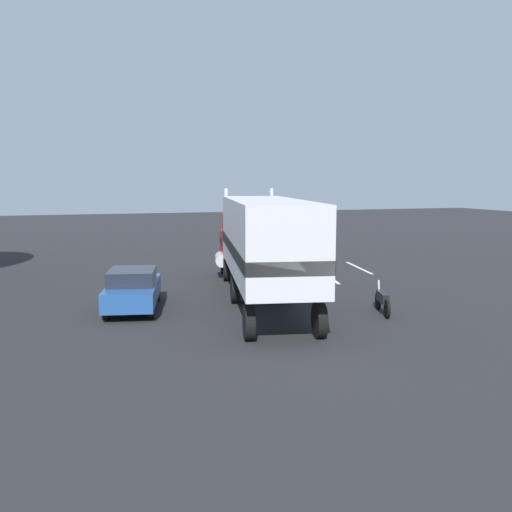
% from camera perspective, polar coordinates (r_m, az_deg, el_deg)
% --- Properties ---
extents(ground_plane, '(120.00, 120.00, 0.00)m').
position_cam_1_polar(ground_plane, '(27.75, 0.30, -2.24)').
color(ground_plane, '#232326').
extents(lane_stripe_near, '(4.33, 1.13, 0.01)m').
position_cam_1_polar(lane_stripe_near, '(28.28, 7.59, -2.11)').
color(lane_stripe_near, silver).
rests_on(lane_stripe_near, ground_plane).
extents(lane_stripe_mid, '(4.36, 0.92, 0.01)m').
position_cam_1_polar(lane_stripe_mid, '(31.37, 10.65, -1.20)').
color(lane_stripe_mid, silver).
rests_on(lane_stripe_mid, ground_plane).
extents(semi_truck, '(14.37, 5.30, 4.50)m').
position_cam_1_polar(semi_truck, '(21.80, 0.59, 1.73)').
color(semi_truck, '#B21919').
rests_on(semi_truck, ground_plane).
extents(person_bystander, '(0.34, 0.46, 1.63)m').
position_cam_1_polar(person_bystander, '(22.96, 5.62, -2.11)').
color(person_bystander, black).
rests_on(person_bystander, ground_plane).
extents(parked_car, '(4.67, 2.66, 1.57)m').
position_cam_1_polar(parked_car, '(21.15, -12.71, -3.35)').
color(parked_car, '#234C8C').
rests_on(parked_car, ground_plane).
extents(motorcycle, '(2.03, 0.76, 1.12)m').
position_cam_1_polar(motorcycle, '(20.66, 13.04, -4.54)').
color(motorcycle, black).
rests_on(motorcycle, ground_plane).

